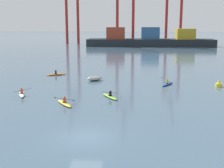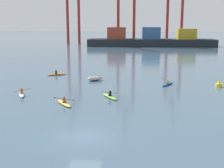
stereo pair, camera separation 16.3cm
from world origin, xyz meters
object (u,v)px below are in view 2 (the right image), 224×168
Objects in this scene: gantry_crane_west at (73,1)px; kayak_yellow at (64,103)px; gantry_crane_east_mid at (175,4)px; capsized_dinghy at (95,78)px; kayak_blue at (167,84)px; kayak_lime at (110,96)px; kayak_orange at (57,74)px; container_barge at (150,40)px; channel_buoy at (219,84)px; kayak_white at (22,94)px.

gantry_crane_west is 12.57× the size of kayak_yellow.
gantry_crane_east_mid is 12.79× the size of capsized_dinghy.
kayak_blue is 1.01× the size of kayak_lime.
kayak_orange reaches higher than capsized_dinghy.
container_barge reaches higher than kayak_lime.
kayak_orange is (-29.51, -86.38, -16.92)m from gantry_crane_east_mid.
gantry_crane_west reaches higher than capsized_dinghy.
channel_buoy reaches higher than kayak_white.
gantry_crane_east_mid reaches higher than container_barge.
gantry_crane_east_mid is 10.17× the size of kayak_white.
capsized_dinghy is 0.83× the size of kayak_orange.
kayak_lime is (-7.31, -8.05, 0.00)m from kayak_blue.
kayak_white is (-10.50, 0.38, 0.00)m from kayak_lime.
container_barge is 14.74× the size of kayak_white.
channel_buoy reaches higher than kayak_yellow.
gantry_crane_east_mid is at bearing 77.21° from kayak_yellow.
kayak_yellow is at bearing -95.39° from capsized_dinghy.
gantry_crane_east_mid is at bearing 82.69° from kayak_blue.
gantry_crane_west is 14.70× the size of capsized_dinghy.
kayak_white is at bearing -106.43° from gantry_crane_east_mid.
kayak_yellow is (-1.32, -13.94, -0.18)m from capsized_dinghy.
gantry_crane_east_mid is 10.93× the size of kayak_yellow.
kayak_lime is at bearing -132.25° from kayak_blue.
kayak_orange is 18.13m from kayak_lime.
kayak_orange is at bearing 88.93° from kayak_white.
container_barge reaches higher than kayak_orange.
kayak_orange is 14.59m from kayak_white.
kayak_orange reaches higher than kayak_white.
kayak_yellow is (-12.89, -91.04, -2.40)m from container_barge.
kayak_blue is (-6.80, 0.70, -0.19)m from channel_buoy.
gantry_crane_east_mid is at bearing 76.11° from capsized_dinghy.
capsized_dinghy is at bearing -76.07° from gantry_crane_west.
channel_buoy is 15.91m from kayak_lime.
gantry_crane_east_mid is 95.58m from kayak_blue.
container_barge is 91.98m from kayak_yellow.
kayak_orange is 1.03× the size of kayak_yellow.
gantry_crane_west reaches higher than kayak_blue.
kayak_lime is at bearing 37.06° from kayak_yellow.
kayak_lime is (10.23, -14.97, 0.00)m from kayak_orange.
gantry_crane_west is 89.28m from kayak_orange.
kayak_orange reaches higher than kayak_yellow.
gantry_crane_east_mid reaches higher than kayak_lime.
channel_buoy is 6.84m from kayak_blue.
kayak_lime is 10.51m from kayak_white.
kayak_white is (-17.81, -7.67, 0.00)m from kayak_blue.
channel_buoy is 0.31× the size of kayak_lime.
gantry_crane_east_mid is 10.57× the size of kayak_blue.
kayak_blue is at bearing -70.50° from gantry_crane_west.
kayak_white is at bearing -164.19° from channel_buoy.
gantry_crane_east_mid is 106.63m from kayak_white.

